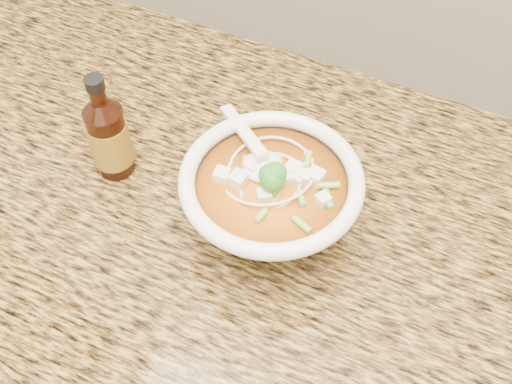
% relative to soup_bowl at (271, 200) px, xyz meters
% --- Properties ---
extents(cabinet, '(4.00, 0.65, 0.86)m').
position_rel_soup_bowl_xyz_m(cabinet, '(0.03, 0.01, -0.52)').
color(cabinet, '#361C10').
rests_on(cabinet, ground).
extents(counter_slab, '(4.00, 0.68, 0.04)m').
position_rel_soup_bowl_xyz_m(counter_slab, '(0.03, 0.01, -0.07)').
color(counter_slab, olive).
rests_on(counter_slab, cabinet).
extents(soup_bowl, '(0.22, 0.22, 0.12)m').
position_rel_soup_bowl_xyz_m(soup_bowl, '(0.00, 0.00, 0.00)').
color(soup_bowl, white).
rests_on(soup_bowl, counter_slab).
extents(hot_sauce_bottle, '(0.07, 0.07, 0.16)m').
position_rel_soup_bowl_xyz_m(hot_sauce_bottle, '(-0.23, -0.00, 0.01)').
color(hot_sauce_bottle, '#381407').
rests_on(hot_sauce_bottle, counter_slab).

